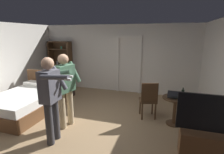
{
  "coord_description": "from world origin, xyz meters",
  "views": [
    {
      "loc": [
        1.84,
        -3.46,
        2.18
      ],
      "look_at": [
        0.7,
        0.15,
        1.25
      ],
      "focal_mm": 28.3,
      "sensor_mm": 36.0,
      "label": 1
    }
  ],
  "objects_px": {
    "suitcase_dark": "(65,91)",
    "bed": "(27,101)",
    "tv_flatscreen": "(209,140)",
    "side_table": "(175,106)",
    "person_striped_shirt": "(65,85)",
    "bookshelf": "(61,63)",
    "laptop": "(175,96)",
    "bottle_on_table": "(183,94)",
    "person_blue_shirt": "(51,95)",
    "wooden_chair": "(149,99)"
  },
  "relations": [
    {
      "from": "bottle_on_table",
      "to": "person_blue_shirt",
      "type": "height_order",
      "value": "person_blue_shirt"
    },
    {
      "from": "bookshelf",
      "to": "side_table",
      "type": "bearing_deg",
      "value": -24.15
    },
    {
      "from": "person_striped_shirt",
      "to": "suitcase_dark",
      "type": "height_order",
      "value": "person_striped_shirt"
    },
    {
      "from": "person_striped_shirt",
      "to": "suitcase_dark",
      "type": "bearing_deg",
      "value": 123.08
    },
    {
      "from": "bed",
      "to": "bookshelf",
      "type": "bearing_deg",
      "value": 99.99
    },
    {
      "from": "tv_flatscreen",
      "to": "bookshelf",
      "type": "bearing_deg",
      "value": 147.79
    },
    {
      "from": "bed",
      "to": "person_striped_shirt",
      "type": "xyz_separation_m",
      "value": [
        1.53,
        -0.39,
        0.72
      ]
    },
    {
      "from": "suitcase_dark",
      "to": "bed",
      "type": "bearing_deg",
      "value": -104.14
    },
    {
      "from": "bottle_on_table",
      "to": "laptop",
      "type": "bearing_deg",
      "value": 167.9
    },
    {
      "from": "bookshelf",
      "to": "wooden_chair",
      "type": "xyz_separation_m",
      "value": [
        3.78,
        -1.85,
        -0.48
      ]
    },
    {
      "from": "suitcase_dark",
      "to": "bookshelf",
      "type": "bearing_deg",
      "value": 124.43
    },
    {
      "from": "bed",
      "to": "bookshelf",
      "type": "xyz_separation_m",
      "value": [
        -0.43,
        2.46,
        0.72
      ]
    },
    {
      "from": "tv_flatscreen",
      "to": "person_blue_shirt",
      "type": "relative_size",
      "value": 0.69
    },
    {
      "from": "bookshelf",
      "to": "side_table",
      "type": "relative_size",
      "value": 2.71
    },
    {
      "from": "side_table",
      "to": "laptop",
      "type": "height_order",
      "value": "laptop"
    },
    {
      "from": "side_table",
      "to": "bottle_on_table",
      "type": "bearing_deg",
      "value": -29.74
    },
    {
      "from": "person_blue_shirt",
      "to": "person_striped_shirt",
      "type": "relative_size",
      "value": 1.01
    },
    {
      "from": "person_blue_shirt",
      "to": "bottle_on_table",
      "type": "bearing_deg",
      "value": 29.31
    },
    {
      "from": "bookshelf",
      "to": "side_table",
      "type": "height_order",
      "value": "bookshelf"
    },
    {
      "from": "bookshelf",
      "to": "bottle_on_table",
      "type": "distance_m",
      "value": 5.02
    },
    {
      "from": "tv_flatscreen",
      "to": "wooden_chair",
      "type": "bearing_deg",
      "value": 132.79
    },
    {
      "from": "tv_flatscreen",
      "to": "side_table",
      "type": "relative_size",
      "value": 1.73
    },
    {
      "from": "tv_flatscreen",
      "to": "bottle_on_table",
      "type": "height_order",
      "value": "tv_flatscreen"
    },
    {
      "from": "bed",
      "to": "wooden_chair",
      "type": "xyz_separation_m",
      "value": [
        3.35,
        0.61,
        0.24
      ]
    },
    {
      "from": "bookshelf",
      "to": "bottle_on_table",
      "type": "relative_size",
      "value": 6.82
    },
    {
      "from": "person_blue_shirt",
      "to": "suitcase_dark",
      "type": "bearing_deg",
      "value": 117.37
    },
    {
      "from": "side_table",
      "to": "bed",
      "type": "bearing_deg",
      "value": -173.3
    },
    {
      "from": "tv_flatscreen",
      "to": "person_blue_shirt",
      "type": "height_order",
      "value": "person_blue_shirt"
    },
    {
      "from": "side_table",
      "to": "person_blue_shirt",
      "type": "bearing_deg",
      "value": -147.88
    },
    {
      "from": "laptop",
      "to": "bottle_on_table",
      "type": "height_order",
      "value": "bottle_on_table"
    },
    {
      "from": "wooden_chair",
      "to": "person_blue_shirt",
      "type": "distance_m",
      "value": 2.44
    },
    {
      "from": "side_table",
      "to": "wooden_chair",
      "type": "relative_size",
      "value": 0.71
    },
    {
      "from": "side_table",
      "to": "suitcase_dark",
      "type": "bearing_deg",
      "value": 164.46
    },
    {
      "from": "tv_flatscreen",
      "to": "laptop",
      "type": "height_order",
      "value": "tv_flatscreen"
    },
    {
      "from": "bed",
      "to": "bottle_on_table",
      "type": "bearing_deg",
      "value": 5.38
    },
    {
      "from": "suitcase_dark",
      "to": "bottle_on_table",
      "type": "bearing_deg",
      "value": -19.02
    },
    {
      "from": "bookshelf",
      "to": "person_striped_shirt",
      "type": "relative_size",
      "value": 1.08
    },
    {
      "from": "bed",
      "to": "bottle_on_table",
      "type": "relative_size",
      "value": 7.48
    },
    {
      "from": "laptop",
      "to": "suitcase_dark",
      "type": "bearing_deg",
      "value": 163.7
    },
    {
      "from": "tv_flatscreen",
      "to": "laptop",
      "type": "xyz_separation_m",
      "value": [
        -0.57,
        1.1,
        0.39
      ]
    },
    {
      "from": "bookshelf",
      "to": "tv_flatscreen",
      "type": "height_order",
      "value": "bookshelf"
    },
    {
      "from": "bookshelf",
      "to": "wooden_chair",
      "type": "bearing_deg",
      "value": -26.07
    },
    {
      "from": "side_table",
      "to": "person_striped_shirt",
      "type": "relative_size",
      "value": 0.4
    },
    {
      "from": "bottle_on_table",
      "to": "person_blue_shirt",
      "type": "distance_m",
      "value": 2.91
    },
    {
      "from": "bookshelf",
      "to": "wooden_chair",
      "type": "distance_m",
      "value": 4.24
    },
    {
      "from": "bottle_on_table",
      "to": "suitcase_dark",
      "type": "height_order",
      "value": "bottle_on_table"
    },
    {
      "from": "bed",
      "to": "suitcase_dark",
      "type": "distance_m",
      "value": 1.53
    },
    {
      "from": "wooden_chair",
      "to": "side_table",
      "type": "bearing_deg",
      "value": -11.9
    },
    {
      "from": "bottle_on_table",
      "to": "person_striped_shirt",
      "type": "relative_size",
      "value": 0.16
    },
    {
      "from": "wooden_chair",
      "to": "person_striped_shirt",
      "type": "distance_m",
      "value": 2.13
    }
  ]
}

